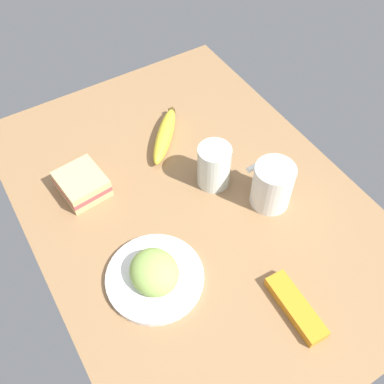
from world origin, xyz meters
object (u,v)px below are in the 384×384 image
plate_of_food (154,274)px  banana (165,135)px  coffee_mug_black (272,185)px  sandwich_main (82,184)px  snack_bar (296,307)px  glass_of_milk (214,168)px

plate_of_food → banana: bearing=-32.2°
coffee_mug_black → sandwich_main: 38.66cm
sandwich_main → plate_of_food: bearing=-173.5°
snack_bar → plate_of_food: bearing=48.0°
sandwich_main → banana: sandwich_main is taller
glass_of_milk → banana: glass_of_milk is taller
coffee_mug_black → sandwich_main: bearing=54.6°
banana → snack_bar: banana is taller
plate_of_food → snack_bar: 25.16cm
glass_of_milk → sandwich_main: bearing=63.9°
sandwich_main → banana: 21.97cm
coffee_mug_black → sandwich_main: size_ratio=0.97×
sandwich_main → banana: bearing=-79.8°
coffee_mug_black → glass_of_milk: size_ratio=1.05×
snack_bar → sandwich_main: bearing=28.4°
coffee_mug_black → snack_bar: bearing=153.3°
coffee_mug_black → glass_of_milk: (10.34, 6.96, -0.76)cm
banana → plate_of_food: bearing=147.8°
sandwich_main → coffee_mug_black: bearing=-125.4°
glass_of_milk → plate_of_food: bearing=122.6°
coffee_mug_black → glass_of_milk: coffee_mug_black is taller
glass_of_milk → banana: 16.32cm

